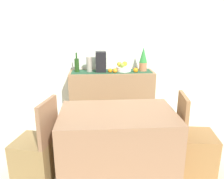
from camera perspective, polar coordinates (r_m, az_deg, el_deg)
name	(u,v)px	position (r m, az deg, el deg)	size (l,w,h in m)	color
ground_plane	(111,153)	(3.12, -0.15, -15.49)	(6.40, 6.40, 0.02)	beige
room_wall_rear	(106,40)	(3.83, -1.38, 12.18)	(6.40, 0.06, 2.70)	silver
sideboard_console	(112,98)	(3.76, -0.08, -2.10)	(1.34, 0.42, 0.88)	#8C6A48
table_runner	(112,71)	(3.64, -0.09, 4.50)	(1.26, 0.32, 0.01)	#234A31
fruit_bowl	(124,69)	(3.65, 2.89, 5.12)	(0.23, 0.23, 0.07)	white
apple_right	(122,65)	(3.58, 2.51, 6.03)	(0.07, 0.07, 0.07)	#88A539
apple_center	(125,64)	(3.69, 3.21, 6.39)	(0.08, 0.08, 0.08)	gold
apple_upper	(119,64)	(3.66, 1.83, 6.31)	(0.07, 0.07, 0.07)	gold
wine_bottle	(77,65)	(3.63, -8.72, 6.04)	(0.07, 0.07, 0.31)	#1E3F15
coffee_maker	(101,62)	(3.61, -2.80, 6.89)	(0.16, 0.18, 0.32)	black
ceramic_vase	(89,64)	(3.62, -5.64, 6.19)	(0.09, 0.09, 0.24)	gray
potted_plant	(143,59)	(3.68, 7.75, 7.47)	(0.13, 0.13, 0.38)	#B47149
orange_loose_mid	(115,71)	(3.54, 0.76, 4.70)	(0.07, 0.07, 0.07)	orange
orange_loose_far	(110,71)	(3.56, -0.47, 4.70)	(0.07, 0.07, 0.07)	orange
orange_loose_near_bowl	(136,70)	(3.59, 5.88, 4.79)	(0.08, 0.08, 0.08)	orange
dining_table	(117,144)	(2.57, 1.35, -13.29)	(1.21, 0.78, 0.74)	#91684B
chair_near_window	(37,155)	(2.69, -18.16, -15.27)	(0.49, 0.49, 0.90)	olive
chair_by_corner	(194,149)	(2.83, 19.68, -13.73)	(0.45, 0.45, 0.90)	olive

